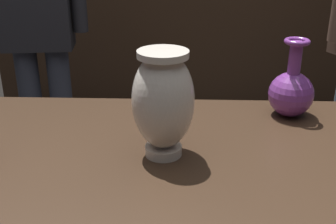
# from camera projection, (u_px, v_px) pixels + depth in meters

# --- Properties ---
(back_display_shelf) EXTENTS (2.60, 0.40, 0.99)m
(back_display_shelf) POSITION_uv_depth(u_px,v_px,m) (180.00, 45.00, 3.16)
(back_display_shelf) COLOR #382619
(back_display_shelf) RESTS_ON ground_plane
(vase_centerpiece) EXTENTS (0.14, 0.14, 0.25)m
(vase_centerpiece) POSITION_uv_depth(u_px,v_px,m) (163.00, 101.00, 0.94)
(vase_centerpiece) COLOR silver
(vase_centerpiece) RESTS_ON display_plinth
(vase_left_accent) EXTENTS (0.12, 0.12, 0.22)m
(vase_left_accent) POSITION_uv_depth(u_px,v_px,m) (291.00, 91.00, 1.17)
(vase_left_accent) COLOR #7A388E
(vase_left_accent) RESTS_ON display_plinth
(visitor_near_left) EXTENTS (0.47, 0.22, 1.54)m
(visitor_near_left) POSITION_uv_depth(u_px,v_px,m) (36.00, 18.00, 1.98)
(visitor_near_left) COLOR #333847
(visitor_near_left) RESTS_ON ground_plane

